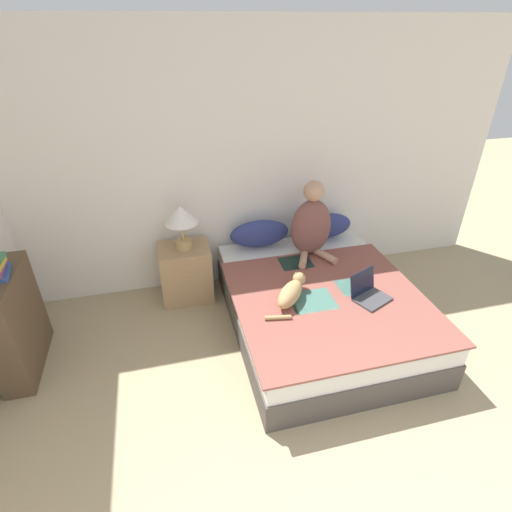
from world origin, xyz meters
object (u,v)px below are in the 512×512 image
at_px(bed, 320,307).
at_px(table_lamp, 181,218).
at_px(pillow_near, 259,233).
at_px(bookshelf, 15,323).
at_px(cat_tabby, 291,292).
at_px(laptop_open, 369,293).
at_px(nightstand, 186,273).
at_px(person_sitting, 311,225).
at_px(pillow_far, 323,226).

height_order(bed, table_lamp, table_lamp).
relative_size(pillow_near, bookshelf, 0.70).
relative_size(bed, table_lamp, 4.41).
xyz_separation_m(cat_tabby, laptop_open, (0.65, -0.13, -0.03)).
xyz_separation_m(bed, laptop_open, (0.32, -0.25, 0.28)).
height_order(nightstand, table_lamp, table_lamp).
bearing_deg(nightstand, cat_tabby, -48.07).
height_order(person_sitting, bookshelf, person_sitting).
bearing_deg(laptop_open, person_sitting, 81.13).
relative_size(cat_tabby, table_lamp, 1.03).
bearing_deg(pillow_near, pillow_far, 0.00).
height_order(bed, nightstand, nightstand).
bearing_deg(bookshelf, nightstand, 24.59).
height_order(nightstand, bookshelf, bookshelf).
relative_size(person_sitting, laptop_open, 2.07).
distance_m(person_sitting, nightstand, 1.35).
xyz_separation_m(bed, table_lamp, (-1.13, 0.77, 0.68)).
xyz_separation_m(pillow_far, person_sitting, (-0.26, -0.28, 0.18)).
distance_m(pillow_far, table_lamp, 1.51).
distance_m(bed, laptop_open, 0.49).
xyz_separation_m(pillow_near, laptop_open, (0.67, -1.10, -0.09)).
height_order(pillow_near, nightstand, pillow_near).
xyz_separation_m(person_sitting, cat_tabby, (-0.43, -0.69, -0.24)).
height_order(bed, cat_tabby, cat_tabby).
relative_size(person_sitting, nightstand, 1.33).
distance_m(pillow_near, person_sitting, 0.56).
xyz_separation_m(bed, pillow_near, (-0.35, 0.85, 0.37)).
xyz_separation_m(table_lamp, bookshelf, (-1.40, -0.63, -0.46)).
distance_m(pillow_near, cat_tabby, 0.97).
relative_size(bed, nightstand, 3.42).
bearing_deg(pillow_far, laptop_open, -91.73).
height_order(laptop_open, nightstand, laptop_open).
xyz_separation_m(pillow_near, person_sitting, (0.45, -0.28, 0.18)).
bearing_deg(bookshelf, person_sitting, 9.21).
bearing_deg(table_lamp, person_sitting, -9.28).
height_order(laptop_open, bookshelf, bookshelf).
relative_size(table_lamp, bookshelf, 0.51).
height_order(person_sitting, cat_tabby, person_sitting).
height_order(pillow_far, table_lamp, table_lamp).
bearing_deg(table_lamp, bookshelf, -155.86).
height_order(pillow_far, bookshelf, bookshelf).
distance_m(cat_tabby, nightstand, 1.24).
distance_m(pillow_far, bookshelf, 2.97).
bearing_deg(bookshelf, table_lamp, 24.14).
xyz_separation_m(bed, person_sitting, (0.10, 0.57, 0.56)).
bearing_deg(pillow_far, person_sitting, -132.43).
height_order(bed, pillow_near, pillow_near).
bearing_deg(bookshelf, pillow_near, 17.96).
height_order(cat_tabby, nightstand, cat_tabby).
bearing_deg(table_lamp, bed, -34.38).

